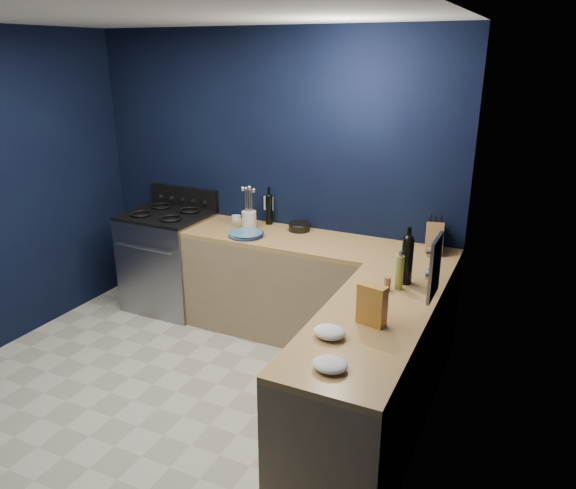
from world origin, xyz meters
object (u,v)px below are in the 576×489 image
Objects in this scene: plate_stack at (246,234)px; utensil_crock at (249,220)px; crouton_bag at (372,305)px; knife_block at (434,237)px; gas_range at (170,262)px.

utensil_crock is (-0.08, 0.20, 0.06)m from plate_stack.
crouton_bag is at bearing -36.53° from plate_stack.
plate_stack is 1.80m from crouton_bag.
knife_block is at bearing 4.38° from utensil_crock.
knife_block is (2.46, 0.19, 0.56)m from gas_range.
utensil_crock is 1.60m from knife_block.
gas_range is 2.73m from crouton_bag.
plate_stack is at bearing 179.19° from knife_block.
utensil_crock is at bearing 152.47° from crouton_bag.
crouton_bag is at bearing -105.87° from knife_block.
plate_stack is (0.94, -0.13, 0.46)m from gas_range.
gas_range is 5.72× the size of utensil_crock.
knife_block is 1.39m from crouton_bag.
crouton_bag reaches higher than utensil_crock.
gas_range is 1.01m from utensil_crock.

